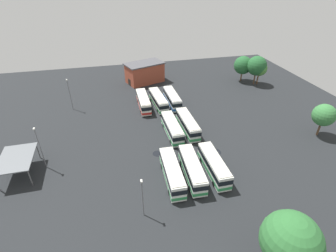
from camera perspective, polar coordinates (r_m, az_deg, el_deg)
The scene contains 22 objects.
ground_plane at distance 58.68m, azimuth 0.81°, elevation -1.75°, with size 105.88×105.88×0.00m, color black.
bus_row0_slot0 at distance 47.82m, azimuth 10.32°, elevation -8.69°, with size 10.65×2.67×3.47m.
bus_row0_slot1 at distance 46.53m, azimuth 5.46°, elevation -9.58°, with size 11.16×3.13×3.47m.
bus_row0_slot2 at distance 45.62m, azimuth 0.91°, elevation -10.42°, with size 11.13×2.91×3.47m.
bus_row1_slot0 at distance 58.98m, azimuth 4.48°, elevation 0.46°, with size 11.10×2.83×3.47m.
bus_row1_slot1 at distance 57.39m, azimuth 0.91°, elevation -0.41°, with size 10.94×2.82×3.47m.
bus_row2_slot0 at distance 70.83m, azimuth 0.95°, elevation 6.27°, with size 10.88×2.78×3.47m.
bus_row2_slot1 at distance 69.88m, azimuth -2.20°, elevation 5.88°, with size 11.30×3.45×3.47m.
bus_row2_slot2 at distance 69.38m, azimuth -5.59°, elevation 5.54°, with size 11.09×2.68×3.47m.
depot_building at distance 85.99m, azimuth -5.29°, elevation 11.97°, with size 10.72×13.91×6.54m.
maintenance_shelter at distance 53.46m, azimuth -31.13°, elevation -6.33°, with size 8.53×5.98×3.71m.
lamp_post_mid_lot at distance 51.91m, azimuth -26.98°, elevation -4.24°, with size 0.56×0.28×8.98m.
lamp_post_far_corner at distance 71.70m, azimuth -21.36°, elevation 6.87°, with size 0.56×0.28×8.62m.
lamp_post_by_building at distance 38.77m, azimuth -5.77°, elevation -15.62°, with size 0.56×0.28×7.34m.
tree_northeast at distance 34.87m, azimuth 26.01°, elevation -22.34°, with size 7.03×7.03×9.56m.
tree_northwest at distance 88.02m, azimuth 20.02°, elevation 12.12°, with size 4.76×4.76×7.79m.
tree_north_edge at distance 89.29m, azimuth 16.61°, elevation 13.04°, with size 5.91×5.91×8.44m.
tree_east_edge at distance 87.78m, azimuth 19.46°, elevation 12.72°, with size 6.20×6.20×9.28m.
tree_south_edge at distance 65.38m, azimuth 31.82°, elevation 2.11°, with size 4.96×4.96×7.71m.
puddle_front_lane at distance 72.76m, azimuth -0.87°, elevation 5.40°, with size 3.41×3.41×0.01m, color black.
puddle_between_rows at distance 53.94m, azimuth 10.57°, elevation -5.82°, with size 2.60×2.60×0.01m, color black.
puddle_back_corner at distance 52.70m, azimuth -2.37°, elevation -6.25°, with size 2.07×2.07×0.01m, color black.
Camera 1 is at (-47.24, 12.05, 32.65)m, focal length 26.94 mm.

